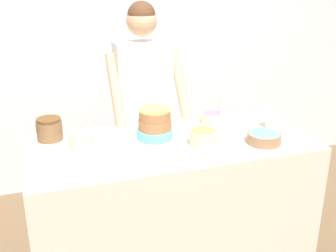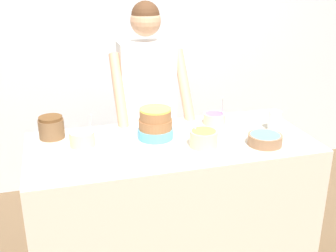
# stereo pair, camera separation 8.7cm
# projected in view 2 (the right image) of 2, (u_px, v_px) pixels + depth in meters

# --- Properties ---
(wall_back) EXTENTS (10.00, 0.05, 2.60)m
(wall_back) POSITION_uv_depth(u_px,v_px,m) (124.00, 35.00, 3.48)
(wall_back) COLOR silver
(wall_back) RESTS_ON ground_plane
(counter) EXTENTS (1.59, 0.72, 0.92)m
(counter) POSITION_uv_depth(u_px,v_px,m) (171.00, 212.00, 2.53)
(counter) COLOR beige
(counter) RESTS_ON ground_plane
(person_baker) EXTENTS (0.50, 0.45, 1.64)m
(person_baker) POSITION_uv_depth(u_px,v_px,m) (148.00, 98.00, 2.86)
(person_baker) COLOR #2D2D38
(person_baker) RESTS_ON ground_plane
(cake) EXTENTS (0.34, 0.34, 0.19)m
(cake) POSITION_uv_depth(u_px,v_px,m) (156.00, 126.00, 2.37)
(cake) COLOR silver
(cake) RESTS_ON counter
(frosting_bowl_blue) EXTENTS (0.19, 0.19, 0.06)m
(frosting_bowl_blue) POSITION_uv_depth(u_px,v_px,m) (265.00, 139.00, 2.31)
(frosting_bowl_blue) COLOR #936B4C
(frosting_bowl_blue) RESTS_ON counter
(frosting_bowl_olive) EXTENTS (0.15, 0.15, 0.16)m
(frosting_bowl_olive) POSITION_uv_depth(u_px,v_px,m) (204.00, 138.00, 2.29)
(frosting_bowl_olive) COLOR beige
(frosting_bowl_olive) RESTS_ON counter
(frosting_bowl_purple) EXTENTS (0.13, 0.13, 0.19)m
(frosting_bowl_purple) POSITION_uv_depth(u_px,v_px,m) (214.00, 118.00, 2.62)
(frosting_bowl_purple) COLOR beige
(frosting_bowl_purple) RESTS_ON counter
(frosting_bowl_white) EXTENTS (0.14, 0.14, 0.19)m
(frosting_bowl_white) POSITION_uv_depth(u_px,v_px,m) (82.00, 138.00, 2.30)
(frosting_bowl_white) COLOR beige
(frosting_bowl_white) RESTS_ON counter
(drinking_glass) EXTENTS (0.08, 0.08, 0.12)m
(drinking_glass) POSITION_uv_depth(u_px,v_px,m) (275.00, 121.00, 2.51)
(drinking_glass) COLOR silver
(drinking_glass) RESTS_ON counter
(ceramic_plate) EXTENTS (0.23, 0.23, 0.01)m
(ceramic_plate) POSITION_uv_depth(u_px,v_px,m) (115.00, 163.00, 2.09)
(ceramic_plate) COLOR silver
(ceramic_plate) RESTS_ON counter
(stoneware_jar) EXTENTS (0.14, 0.14, 0.13)m
(stoneware_jar) POSITION_uv_depth(u_px,v_px,m) (51.00, 127.00, 2.40)
(stoneware_jar) COLOR brown
(stoneware_jar) RESTS_ON counter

